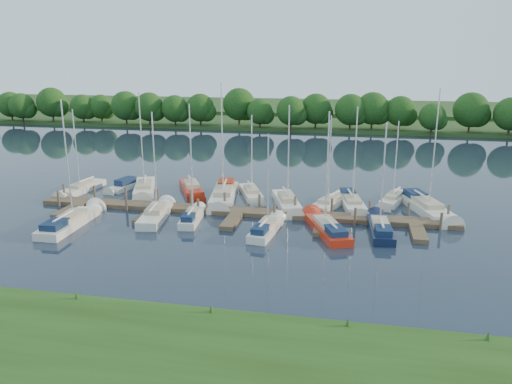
% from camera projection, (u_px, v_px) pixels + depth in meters
% --- Properties ---
extents(ground, '(260.00, 260.00, 0.00)m').
position_uv_depth(ground, '(216.00, 244.00, 39.72)').
color(ground, '#182331').
rests_on(ground, ground).
extents(near_bank, '(90.00, 10.00, 0.50)m').
position_uv_depth(near_bank, '(128.00, 356.00, 24.53)').
color(near_bank, '#204012').
rests_on(near_bank, ground).
extents(dock, '(40.00, 6.00, 0.40)m').
position_uv_depth(dock, '(237.00, 214.00, 46.58)').
color(dock, brown).
rests_on(dock, ground).
extents(mooring_pilings, '(38.24, 2.84, 2.00)m').
position_uv_depth(mooring_pilings, '(240.00, 206.00, 47.53)').
color(mooring_pilings, '#473D33').
rests_on(mooring_pilings, ground).
extents(far_shore, '(180.00, 30.00, 0.60)m').
position_uv_depth(far_shore, '(308.00, 121.00, 110.55)').
color(far_shore, '#21451A').
rests_on(far_shore, ground).
extents(distant_hill, '(220.00, 40.00, 1.40)m').
position_uv_depth(distant_hill, '(317.00, 108.00, 134.08)').
color(distant_hill, '#334E22').
rests_on(distant_hill, ground).
extents(treeline, '(144.30, 9.54, 8.18)m').
position_uv_depth(treeline, '(307.00, 110.00, 97.27)').
color(treeline, '#38281C').
rests_on(treeline, ground).
extents(sailboat_n_0, '(2.41, 7.39, 9.36)m').
position_uv_depth(sailboat_n_0, '(81.00, 189.00, 54.78)').
color(sailboat_n_0, silver).
rests_on(sailboat_n_0, ground).
extents(motorboat, '(2.47, 5.22, 1.51)m').
position_uv_depth(motorboat, '(125.00, 186.00, 55.67)').
color(motorboat, silver).
rests_on(motorboat, ground).
extents(sailboat_n_2, '(4.57, 8.83, 11.15)m').
position_uv_depth(sailboat_n_2, '(145.00, 189.00, 54.76)').
color(sailboat_n_2, silver).
rests_on(sailboat_n_2, ground).
extents(sailboat_n_3, '(4.68, 7.53, 10.06)m').
position_uv_depth(sailboat_n_3, '(192.00, 190.00, 54.46)').
color(sailboat_n_3, '#B62510').
rests_on(sailboat_n_3, ground).
extents(sailboat_n_4, '(3.62, 9.91, 12.50)m').
position_uv_depth(sailboat_n_4, '(224.00, 196.00, 51.76)').
color(sailboat_n_4, silver).
rests_on(sailboat_n_4, ground).
extents(sailboat_n_5, '(3.78, 6.94, 9.04)m').
position_uv_depth(sailboat_n_5, '(251.00, 194.00, 52.73)').
color(sailboat_n_5, silver).
rests_on(sailboat_n_5, ground).
extents(sailboat_n_6, '(3.92, 8.11, 10.45)m').
position_uv_depth(sailboat_n_6, '(287.00, 204.00, 49.35)').
color(sailboat_n_6, silver).
rests_on(sailboat_n_6, ground).
extents(sailboat_n_7, '(3.96, 7.27, 9.39)m').
position_uv_depth(sailboat_n_7, '(329.00, 204.00, 49.22)').
color(sailboat_n_7, silver).
rests_on(sailboat_n_7, ground).
extents(sailboat_n_8, '(3.18, 8.17, 10.18)m').
position_uv_depth(sailboat_n_8, '(352.00, 203.00, 49.50)').
color(sailboat_n_8, silver).
rests_on(sailboat_n_8, ground).
extents(sailboat_n_9, '(3.43, 6.70, 8.66)m').
position_uv_depth(sailboat_n_9, '(394.00, 200.00, 50.67)').
color(sailboat_n_9, silver).
rests_on(sailboat_n_9, ground).
extents(sailboat_n_10, '(4.70, 9.53, 12.12)m').
position_uv_depth(sailboat_n_10, '(426.00, 208.00, 47.69)').
color(sailboat_n_10, silver).
rests_on(sailboat_n_10, ground).
extents(sailboat_s_0, '(2.38, 8.97, 11.35)m').
position_uv_depth(sailboat_s_0, '(71.00, 222.00, 43.84)').
color(sailboat_s_0, silver).
rests_on(sailboat_s_0, ground).
extents(sailboat_s_1, '(2.73, 7.90, 10.17)m').
position_uv_depth(sailboat_s_1, '(157.00, 215.00, 45.86)').
color(sailboat_s_1, silver).
rests_on(sailboat_s_1, ground).
extents(sailboat_s_2, '(1.98, 6.12, 7.94)m').
position_uv_depth(sailboat_s_2, '(192.00, 218.00, 45.04)').
color(sailboat_s_2, silver).
rests_on(sailboat_s_2, ground).
extents(sailboat_s_3, '(2.26, 6.79, 8.73)m').
position_uv_depth(sailboat_s_3, '(266.00, 229.00, 42.07)').
color(sailboat_s_3, silver).
rests_on(sailboat_s_3, ground).
extents(sailboat_s_4, '(4.46, 8.21, 10.51)m').
position_uv_depth(sailboat_s_4, '(327.00, 228.00, 42.30)').
color(sailboat_s_4, '#B62510').
rests_on(sailboat_s_4, ground).
extents(sailboat_s_5, '(2.20, 7.56, 9.62)m').
position_uv_depth(sailboat_s_5, '(380.00, 229.00, 42.18)').
color(sailboat_s_5, '#101A36').
rests_on(sailboat_s_5, ground).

